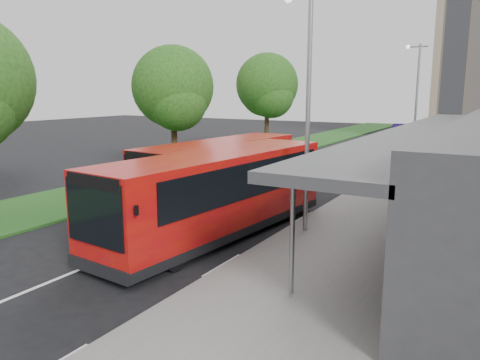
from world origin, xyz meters
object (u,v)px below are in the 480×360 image
object	(u,v)px
tree_far	(267,89)
bus_second	(220,170)
tree_mid	(173,92)
lamp_post_far	(416,94)
lamp_post_near	(306,98)
bus_main	(218,194)
litter_bin	(395,188)
car_near	(417,134)
bollard	(410,164)
car_far	(399,129)

from	to	relation	value
tree_far	bus_second	world-z (taller)	tree_far
tree_mid	lamp_post_far	xyz separation A→B (m)	(11.13, 12.95, -0.17)
tree_mid	lamp_post_near	bearing A→B (deg)	-32.36
lamp_post_near	bus_second	xyz separation A→B (m)	(-5.40, 3.07, -3.32)
tree_mid	tree_far	xyz separation A→B (m)	(-0.00, 12.00, 0.24)
tree_far	bus_main	bearing A→B (deg)	-67.30
lamp_post_near	lamp_post_far	xyz separation A→B (m)	(0.00, 20.00, 0.00)
litter_bin	car_near	xyz separation A→B (m)	(-3.85, 28.31, 0.13)
bollard	bus_main	bearing A→B (deg)	-101.48
lamp_post_near	litter_bin	bearing A→B (deg)	76.86
tree_far	car_far	bearing A→B (deg)	74.79
lamp_post_far	tree_far	bearing A→B (deg)	-175.13
bus_main	bus_second	world-z (taller)	bus_main
bus_second	litter_bin	xyz separation A→B (m)	(7.03, 3.91, -0.84)
litter_bin	bollard	distance (m)	7.87
bus_main	bus_second	bearing A→B (deg)	127.31
lamp_post_far	car_near	distance (m)	15.97
tree_mid	bus_second	world-z (taller)	tree_mid
tree_mid	lamp_post_far	bearing A→B (deg)	49.32
lamp_post_near	car_near	world-z (taller)	lamp_post_near
lamp_post_far	bus_main	world-z (taller)	lamp_post_far
bus_main	car_far	xyz separation A→B (m)	(-2.73, 42.52, -0.86)
car_near	bus_second	bearing A→B (deg)	-111.04
bollard	car_near	world-z (taller)	car_near
lamp_post_near	litter_bin	distance (m)	8.29
lamp_post_near	car_far	bearing A→B (deg)	97.25
lamp_post_far	litter_bin	size ratio (longest dim) A/B	9.95
lamp_post_near	bollard	size ratio (longest dim) A/B	9.05
tree_far	bollard	world-z (taller)	tree_far
tree_mid	bus_main	size ratio (longest dim) A/B	0.72
bus_main	litter_bin	bearing A→B (deg)	70.10
tree_far	lamp_post_far	distance (m)	11.18
tree_far	car_near	size ratio (longest dim) A/B	1.97
car_near	car_far	distance (m)	6.31
car_far	bollard	bearing A→B (deg)	-82.24
tree_mid	litter_bin	size ratio (longest dim) A/B	9.42
lamp_post_far	litter_bin	distance (m)	13.76
car_far	bus_second	bearing A→B (deg)	-95.68
tree_far	car_far	distance (m)	23.04
tree_far	car_far	world-z (taller)	tree_far
tree_far	car_near	bearing A→B (deg)	61.27
bus_main	bollard	distance (m)	16.83
litter_bin	bus_main	bearing A→B (deg)	-115.37
tree_mid	car_far	distance (m)	34.59
bus_main	car_far	world-z (taller)	bus_main
tree_mid	litter_bin	distance (m)	13.48
tree_mid	bollard	xyz separation A→B (m)	(12.01, 7.76, -4.29)
litter_bin	tree_far	bearing A→B (deg)	136.59
bus_second	car_near	distance (m)	32.39
lamp_post_near	bus_second	world-z (taller)	lamp_post_near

